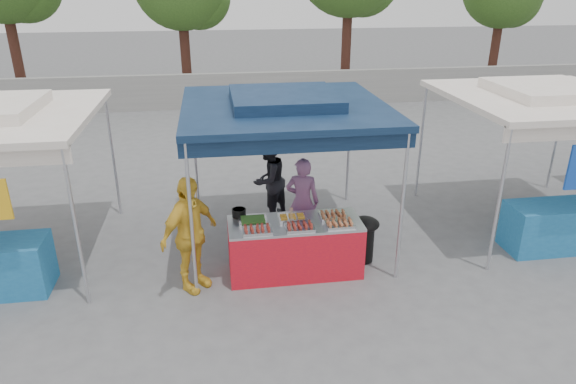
{
  "coord_description": "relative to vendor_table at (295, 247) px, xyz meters",
  "views": [
    {
      "loc": [
        -1.13,
        -6.91,
        4.24
      ],
      "look_at": [
        0.0,
        0.6,
        1.05
      ],
      "focal_mm": 32.0,
      "sensor_mm": 36.0,
      "label": 1
    }
  ],
  "objects": [
    {
      "name": "crate_right",
      "position": [
        0.27,
        0.73,
        -0.27
      ],
      "size": [
        0.52,
        0.36,
        0.31
      ],
      "primitive_type": "cube",
      "color": "#1445A9",
      "rests_on": "ground_plane"
    },
    {
      "name": "ground_plane",
      "position": [
        0.0,
        0.1,
        -0.43
      ],
      "size": [
        80.0,
        80.0,
        0.0
      ],
      "primitive_type": "plane",
      "color": "#5D5E60"
    },
    {
      "name": "back_wall",
      "position": [
        0.0,
        11.1,
        0.17
      ],
      "size": [
        40.0,
        0.25,
        1.2
      ],
      "primitive_type": "cube",
      "color": "gray",
      "rests_on": "ground_plane"
    },
    {
      "name": "food_tray_bl",
      "position": [
        -0.62,
        0.07,
        0.46
      ],
      "size": [
        0.42,
        0.3,
        0.07
      ],
      "color": "silver",
      "rests_on": "vendor_table"
    },
    {
      "name": "food_tray_fm",
      "position": [
        0.03,
        -0.24,
        0.46
      ],
      "size": [
        0.42,
        0.3,
        0.07
      ],
      "color": "silver",
      "rests_on": "vendor_table"
    },
    {
      "name": "cooking_pot",
      "position": [
        -0.82,
        0.32,
        0.49
      ],
      "size": [
        0.21,
        0.21,
        0.12
      ],
      "primitive_type": "cylinder",
      "color": "black",
      "rests_on": "vendor_table"
    },
    {
      "name": "main_canopy",
      "position": [
        0.0,
        1.07,
        1.94
      ],
      "size": [
        3.2,
        3.2,
        2.57
      ],
      "color": "silver",
      "rests_on": "ground_plane"
    },
    {
      "name": "food_tray_br",
      "position": [
        0.6,
        0.07,
        0.46
      ],
      "size": [
        0.42,
        0.3,
        0.07
      ],
      "color": "silver",
      "rests_on": "vendor_table"
    },
    {
      "name": "neighbor_stall_right",
      "position": [
        4.5,
        0.67,
        1.18
      ],
      "size": [
        3.2,
        3.2,
        2.57
      ],
      "color": "silver",
      "rests_on": "ground_plane"
    },
    {
      "name": "crate_left",
      "position": [
        -0.43,
        0.58,
        -0.28
      ],
      "size": [
        0.48,
        0.34,
        0.29
      ],
      "primitive_type": "cube",
      "color": "#1445A9",
      "rests_on": "ground_plane"
    },
    {
      "name": "crate_stacked",
      "position": [
        0.27,
        0.73,
        0.03
      ],
      "size": [
        0.49,
        0.35,
        0.3
      ],
      "primitive_type": "cube",
      "color": "#1445A9",
      "rests_on": "crate_right"
    },
    {
      "name": "helper_man",
      "position": [
        -0.17,
        1.93,
        0.37
      ],
      "size": [
        0.97,
        0.97,
        1.58
      ],
      "primitive_type": "imported",
      "rotation": [
        0.0,
        0.0,
        3.92
      ],
      "color": "black",
      "rests_on": "ground_plane"
    },
    {
      "name": "food_tray_fr",
      "position": [
        0.63,
        -0.22,
        0.46
      ],
      "size": [
        0.42,
        0.3,
        0.07
      ],
      "color": "silver",
      "rests_on": "vendor_table"
    },
    {
      "name": "wok_burner",
      "position": [
        1.15,
        0.17,
        0.02
      ],
      "size": [
        0.45,
        0.45,
        0.76
      ],
      "rotation": [
        0.0,
        0.0,
        -0.15
      ],
      "color": "black",
      "rests_on": "ground_plane"
    },
    {
      "name": "vendor_table",
      "position": [
        0.0,
        0.0,
        0.0
      ],
      "size": [
        2.0,
        0.8,
        0.85
      ],
      "color": "red",
      "rests_on": "ground_plane"
    },
    {
      "name": "food_tray_fl",
      "position": [
        -0.59,
        -0.24,
        0.46
      ],
      "size": [
        0.42,
        0.3,
        0.07
      ],
      "color": "silver",
      "rests_on": "vendor_table"
    },
    {
      "name": "customer_person",
      "position": [
        -1.55,
        -0.22,
        0.45
      ],
      "size": [
        1.02,
        1.02,
        1.74
      ],
      "primitive_type": "imported",
      "rotation": [
        0.0,
        0.0,
        0.79
      ],
      "color": "yellow",
      "rests_on": "ground_plane"
    },
    {
      "name": "food_tray_bm",
      "position": [
        -0.03,
        0.09,
        0.46
      ],
      "size": [
        0.42,
        0.3,
        0.07
      ],
      "color": "silver",
      "rests_on": "vendor_table"
    },
    {
      "name": "skewer_cup",
      "position": [
        -0.07,
        -0.09,
        0.47
      ],
      "size": [
        0.07,
        0.07,
        0.09
      ],
      "primitive_type": "cylinder",
      "color": "silver",
      "rests_on": "vendor_table"
    },
    {
      "name": "vendor_woman",
      "position": [
        0.28,
        0.91,
        0.34
      ],
      "size": [
        0.65,
        0.52,
        1.54
      ],
      "primitive_type": "imported",
      "rotation": [
        0.0,
        0.0,
        2.84
      ],
      "color": "#8F5B88",
      "rests_on": "ground_plane"
    }
  ]
}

